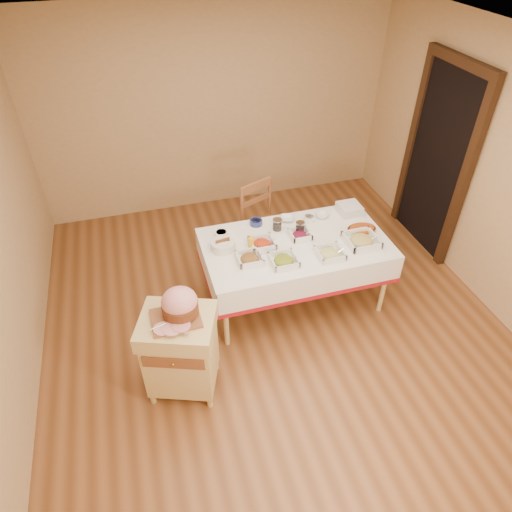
{
  "coord_description": "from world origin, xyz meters",
  "views": [
    {
      "loc": [
        -1.08,
        -3.02,
        3.45
      ],
      "look_at": [
        -0.14,
        0.2,
        0.76
      ],
      "focal_mm": 32.0,
      "sensor_mm": 36.0,
      "label": 1
    }
  ],
  "objects_px": {
    "dining_table": "(295,255)",
    "brass_platter": "(362,229)",
    "ham_on_board": "(179,305)",
    "preserve_jar_left": "(277,225)",
    "plate_stack": "(349,209)",
    "butcher_cart": "(181,350)",
    "bread_basket": "(223,245)",
    "dining_chair": "(265,226)",
    "mustard_bottle": "(251,243)",
    "preserve_jar_right": "(300,228)"
  },
  "relations": [
    {
      "from": "dining_table",
      "to": "brass_platter",
      "type": "height_order",
      "value": "brass_platter"
    },
    {
      "from": "ham_on_board",
      "to": "brass_platter",
      "type": "xyz_separation_m",
      "value": [
        1.95,
        0.74,
        -0.17
      ]
    },
    {
      "from": "dining_table",
      "to": "preserve_jar_left",
      "type": "height_order",
      "value": "preserve_jar_left"
    },
    {
      "from": "plate_stack",
      "to": "preserve_jar_left",
      "type": "bearing_deg",
      "value": -174.68
    },
    {
      "from": "brass_platter",
      "to": "butcher_cart",
      "type": "bearing_deg",
      "value": -158.79
    },
    {
      "from": "ham_on_board",
      "to": "bread_basket",
      "type": "xyz_separation_m",
      "value": [
        0.54,
        0.85,
        -0.15
      ]
    },
    {
      "from": "dining_chair",
      "to": "ham_on_board",
      "type": "relative_size",
      "value": 2.53
    },
    {
      "from": "preserve_jar_left",
      "to": "dining_table",
      "type": "bearing_deg",
      "value": -67.69
    },
    {
      "from": "dining_table",
      "to": "butcher_cart",
      "type": "xyz_separation_m",
      "value": [
        -1.29,
        -0.78,
        -0.12
      ]
    },
    {
      "from": "mustard_bottle",
      "to": "brass_platter",
      "type": "height_order",
      "value": "mustard_bottle"
    },
    {
      "from": "preserve_jar_right",
      "to": "bread_basket",
      "type": "height_order",
      "value": "preserve_jar_right"
    },
    {
      "from": "ham_on_board",
      "to": "plate_stack",
      "type": "height_order",
      "value": "ham_on_board"
    },
    {
      "from": "bread_basket",
      "to": "plate_stack",
      "type": "height_order",
      "value": "bread_basket"
    },
    {
      "from": "dining_table",
      "to": "preserve_jar_right",
      "type": "bearing_deg",
      "value": 56.87
    },
    {
      "from": "dining_chair",
      "to": "brass_platter",
      "type": "bearing_deg",
      "value": -39.25
    },
    {
      "from": "ham_on_board",
      "to": "preserve_jar_right",
      "type": "relative_size",
      "value": 3.43
    },
    {
      "from": "mustard_bottle",
      "to": "brass_platter",
      "type": "distance_m",
      "value": 1.16
    },
    {
      "from": "preserve_jar_right",
      "to": "brass_platter",
      "type": "bearing_deg",
      "value": -14.3
    },
    {
      "from": "butcher_cart",
      "to": "mustard_bottle",
      "type": "relative_size",
      "value": 4.62
    },
    {
      "from": "butcher_cart",
      "to": "preserve_jar_left",
      "type": "distance_m",
      "value": 1.61
    },
    {
      "from": "dining_chair",
      "to": "preserve_jar_right",
      "type": "bearing_deg",
      "value": -67.77
    },
    {
      "from": "preserve_jar_right",
      "to": "plate_stack",
      "type": "bearing_deg",
      "value": 16.4
    },
    {
      "from": "preserve_jar_right",
      "to": "mustard_bottle",
      "type": "height_order",
      "value": "mustard_bottle"
    },
    {
      "from": "plate_stack",
      "to": "dining_table",
      "type": "bearing_deg",
      "value": -155.19
    },
    {
      "from": "plate_stack",
      "to": "preserve_jar_right",
      "type": "bearing_deg",
      "value": -163.6
    },
    {
      "from": "dining_table",
      "to": "dining_chair",
      "type": "xyz_separation_m",
      "value": [
        -0.11,
        0.67,
        -0.07
      ]
    },
    {
      "from": "preserve_jar_left",
      "to": "butcher_cart",
      "type": "bearing_deg",
      "value": -138.68
    },
    {
      "from": "ham_on_board",
      "to": "preserve_jar_left",
      "type": "height_order",
      "value": "ham_on_board"
    },
    {
      "from": "butcher_cart",
      "to": "preserve_jar_left",
      "type": "relative_size",
      "value": 6.87
    },
    {
      "from": "mustard_bottle",
      "to": "dining_table",
      "type": "bearing_deg",
      "value": -0.69
    },
    {
      "from": "ham_on_board",
      "to": "bread_basket",
      "type": "relative_size",
      "value": 1.72
    },
    {
      "from": "preserve_jar_right",
      "to": "brass_platter",
      "type": "xyz_separation_m",
      "value": [
        0.61,
        -0.16,
        -0.03
      ]
    },
    {
      "from": "mustard_bottle",
      "to": "dining_chair",
      "type": "bearing_deg",
      "value": 62.63
    },
    {
      "from": "dining_chair",
      "to": "brass_platter",
      "type": "xyz_separation_m",
      "value": [
        0.82,
        -0.67,
        0.25
      ]
    },
    {
      "from": "preserve_jar_left",
      "to": "plate_stack",
      "type": "distance_m",
      "value": 0.84
    },
    {
      "from": "butcher_cart",
      "to": "preserve_jar_right",
      "type": "xyz_separation_m",
      "value": [
        1.38,
        0.93,
        0.34
      ]
    },
    {
      "from": "dining_chair",
      "to": "ham_on_board",
      "type": "bearing_deg",
      "value": -128.76
    },
    {
      "from": "butcher_cart",
      "to": "brass_platter",
      "type": "relative_size",
      "value": 2.78
    },
    {
      "from": "dining_chair",
      "to": "preserve_jar_right",
      "type": "height_order",
      "value": "dining_chair"
    },
    {
      "from": "butcher_cart",
      "to": "dining_chair",
      "type": "bearing_deg",
      "value": 50.88
    },
    {
      "from": "preserve_jar_left",
      "to": "mustard_bottle",
      "type": "relative_size",
      "value": 0.67
    },
    {
      "from": "ham_on_board",
      "to": "preserve_jar_right",
      "type": "bearing_deg",
      "value": 33.73
    },
    {
      "from": "dining_table",
      "to": "preserve_jar_left",
      "type": "xyz_separation_m",
      "value": [
        -0.11,
        0.26,
        0.22
      ]
    },
    {
      "from": "butcher_cart",
      "to": "brass_platter",
      "type": "height_order",
      "value": "butcher_cart"
    },
    {
      "from": "butcher_cart",
      "to": "brass_platter",
      "type": "distance_m",
      "value": 2.16
    },
    {
      "from": "bread_basket",
      "to": "brass_platter",
      "type": "xyz_separation_m",
      "value": [
        1.42,
        -0.11,
        -0.03
      ]
    },
    {
      "from": "plate_stack",
      "to": "butcher_cart",
      "type": "bearing_deg",
      "value": -151.04
    },
    {
      "from": "dining_chair",
      "to": "plate_stack",
      "type": "height_order",
      "value": "dining_chair"
    },
    {
      "from": "preserve_jar_left",
      "to": "preserve_jar_right",
      "type": "distance_m",
      "value": 0.23
    },
    {
      "from": "dining_chair",
      "to": "brass_platter",
      "type": "distance_m",
      "value": 1.09
    }
  ]
}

